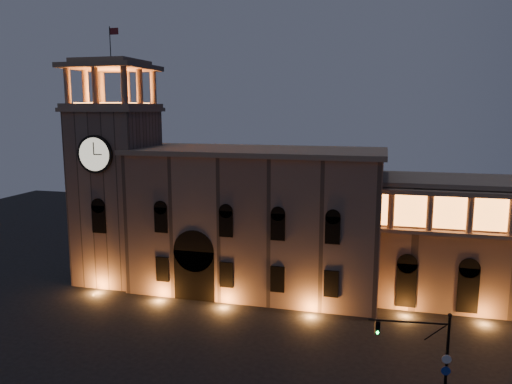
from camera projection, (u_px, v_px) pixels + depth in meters
ground at (214, 379)px, 41.74m from camera, size 160.00×160.00×0.00m
government_building at (256, 220)px, 61.74m from camera, size 30.80×12.80×17.60m
clock_tower at (117, 186)px, 64.76m from camera, size 9.80×9.80×32.40m
traffic_light at (432, 363)px, 35.94m from camera, size 5.91×1.08×8.14m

